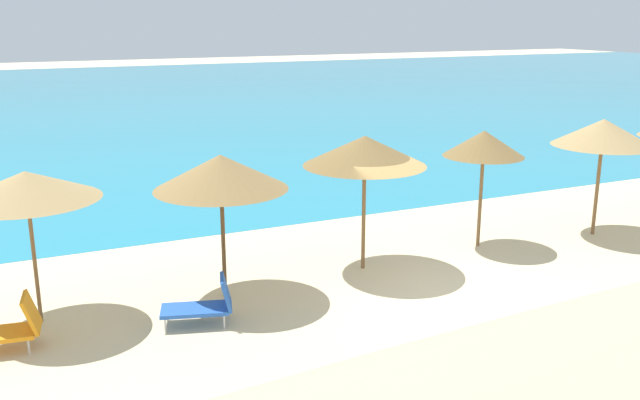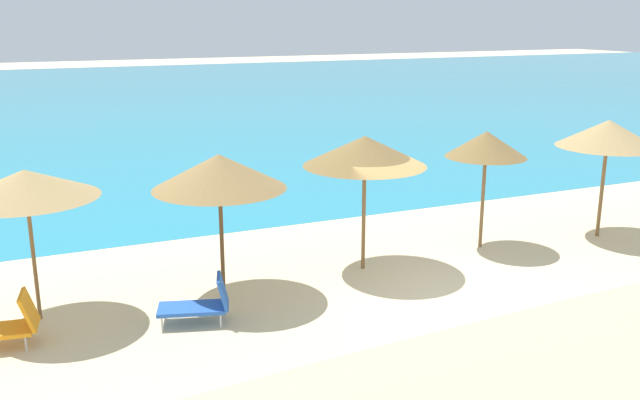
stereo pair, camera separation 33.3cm
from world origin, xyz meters
The scene contains 9 objects.
ground_plane centered at (0.00, 0.00, 0.00)m, with size 160.00×160.00×0.00m, color beige.
sea_water centered at (0.00, 36.67, 0.00)m, with size 160.00×63.04×0.01m, color teal.
beach_umbrella_2 centered at (-7.27, 1.52, 2.56)m, with size 2.53×2.53×2.82m.
beach_umbrella_3 centered at (-3.85, 1.26, 2.53)m, with size 2.59×2.59×2.87m.
beach_umbrella_4 centered at (-0.60, 1.48, 2.64)m, with size 2.65×2.65×2.97m.
beach_umbrella_5 centered at (2.66, 1.65, 2.52)m, with size 1.90×1.90×2.83m.
beach_umbrella_6 centered at (5.93, 1.17, 2.62)m, with size 2.46×2.46×2.96m.
lounge_chair_0 centered at (-7.90, 0.56, 0.39)m, with size 1.54×0.84×0.93m.
lounge_chair_2 centered at (-4.58, 0.16, 0.38)m, with size 1.39×0.94×0.89m.
Camera 2 is at (-7.26, -11.34, 5.42)m, focal length 38.81 mm.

